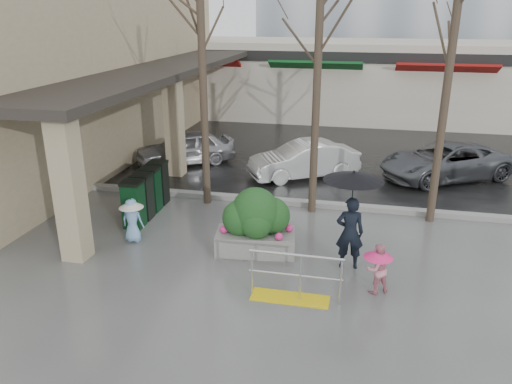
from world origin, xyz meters
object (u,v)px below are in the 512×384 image
at_px(car_a, 185,148).
at_px(car_c, 445,161).
at_px(tree_midwest, 320,23).
at_px(woman, 351,209).
at_px(tree_mideast, 453,39).
at_px(handrail, 293,283).
at_px(tree_west, 201,28).
at_px(planter, 256,222).
at_px(car_b, 304,160).
at_px(child_pink, 377,265).
at_px(child_blue, 132,217).
at_px(news_boxes, 147,193).

relative_size(car_a, car_c, 0.82).
bearing_deg(car_a, tree_midwest, 20.76).
bearing_deg(woman, tree_midwest, -75.36).
height_order(tree_midwest, tree_mideast, tree_midwest).
relative_size(handrail, tree_west, 0.28).
distance_m(planter, car_b, 6.01).
distance_m(handrail, woman, 2.18).
bearing_deg(woman, child_pink, 116.52).
bearing_deg(car_a, child_pink, 7.97).
xyz_separation_m(handrail, car_b, (-0.82, 7.90, 0.25)).
xyz_separation_m(handrail, woman, (1.02, 1.62, 1.04)).
xyz_separation_m(tree_mideast, child_blue, (-7.50, -2.98, -4.19)).
bearing_deg(child_blue, news_boxes, -76.48).
xyz_separation_m(woman, child_blue, (-5.38, 0.20, -0.75)).
height_order(tree_midwest, car_b, tree_midwest).
xyz_separation_m(child_blue, planter, (3.17, 0.09, 0.12)).
relative_size(child_pink, car_b, 0.29).
height_order(tree_west, child_blue, tree_west).
bearing_deg(tree_west, child_blue, -108.55).
relative_size(tree_west, car_a, 1.84).
relative_size(tree_midwest, car_a, 1.89).
xyz_separation_m(tree_midwest, child_blue, (-4.20, -2.98, -4.56)).
relative_size(handrail, car_b, 0.50).
distance_m(child_blue, car_a, 6.81).
height_order(car_b, car_c, same).
xyz_separation_m(tree_mideast, planter, (-4.33, -2.89, -4.07)).
bearing_deg(tree_mideast, news_boxes, -171.12).
relative_size(tree_west, tree_midwest, 0.97).
height_order(child_pink, news_boxes, news_boxes).
height_order(handrail, car_b, car_b).
height_order(handrail, car_c, car_c).
bearing_deg(handrail, planter, 122.03).
height_order(handrail, tree_mideast, tree_mideast).
bearing_deg(planter, car_a, 122.53).
height_order(child_pink, car_c, car_c).
xyz_separation_m(news_boxes, car_c, (8.72, 5.22, -0.02)).
distance_m(child_pink, car_a, 10.60).
bearing_deg(woman, child_blue, -7.91).
distance_m(tree_midwest, planter, 5.40).
bearing_deg(car_a, tree_west, -4.92).
xyz_separation_m(tree_midwest, car_c, (4.13, 3.99, -4.60)).
xyz_separation_m(tree_west, tree_mideast, (6.50, 0.00, -0.22)).
bearing_deg(child_pink, car_b, -100.94).
relative_size(child_blue, car_a, 0.31).
xyz_separation_m(tree_midwest, car_b, (-0.66, 3.10, -4.60)).
height_order(planter, car_a, planter).
distance_m(child_blue, car_b, 7.04).
bearing_deg(woman, handrail, 51.92).
bearing_deg(tree_mideast, woman, -123.62).
relative_size(tree_mideast, child_pink, 5.96).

